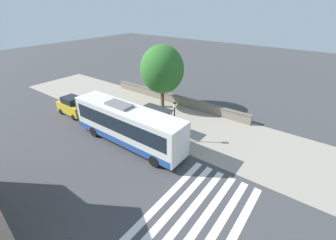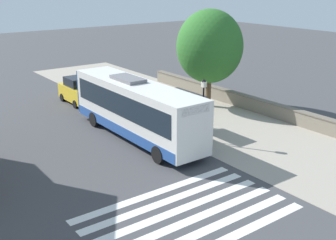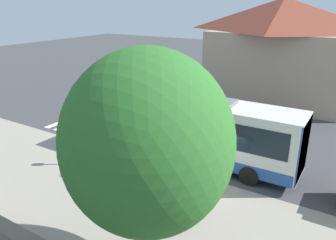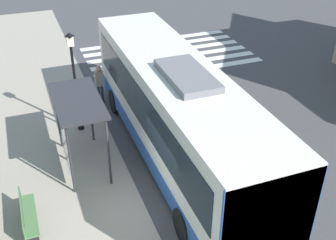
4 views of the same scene
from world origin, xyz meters
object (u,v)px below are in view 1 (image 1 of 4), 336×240
bus (127,125)px  pedestrian (184,144)px  parked_car_behind_bus (73,106)px  bus_shelter (157,113)px  shade_tree (162,70)px  bench (152,114)px  street_lamp_near (174,118)px

bus → pedestrian: size_ratio=6.59×
bus → parked_car_behind_bus: bearing=-93.1°
bus → bus_shelter: 3.37m
bus → shade_tree: 9.21m
bench → parked_car_behind_bus: parked_car_behind_bus is taller
bus_shelter → pedestrian: size_ratio=1.74×
pedestrian → shade_tree: bearing=-131.8°
pedestrian → parked_car_behind_bus: 14.76m
parked_car_behind_bus → street_lamp_near: bearing=100.2°
pedestrian → bench: 7.66m
bus_shelter → shade_tree: bearing=-146.4°
shade_tree → bus_shelter: bearing=33.6°
bus_shelter → bench: size_ratio=1.69×
pedestrian → parked_car_behind_bus: (1.04, -14.72, -0.03)m
pedestrian → shade_tree: shade_tree is taller
pedestrian → street_lamp_near: 2.65m
parked_car_behind_bus → bus: bearing=86.9°
bus_shelter → bench: 3.55m
pedestrian → street_lamp_near: bearing=-123.5°
bus → bench: (-5.23, -1.61, -1.48)m
parked_car_behind_bus → bus_shelter: bearing=104.7°
bench → bus_shelter: bearing=51.3°
bus → parked_car_behind_bus: (-0.52, -9.64, -0.95)m
pedestrian → street_lamp_near: street_lamp_near is taller
bus_shelter → shade_tree: (-5.13, -3.40, 2.64)m
bench → parked_car_behind_bus: size_ratio=0.46×
pedestrian → bus_shelter: bearing=-111.8°
bench → street_lamp_near: bearing=63.3°
pedestrian → bus: bearing=-72.9°
bus → bench: bearing=-162.8°
street_lamp_near → parked_car_behind_bus: (2.30, -12.82, -1.39)m
bus_shelter → parked_car_behind_bus: 10.89m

